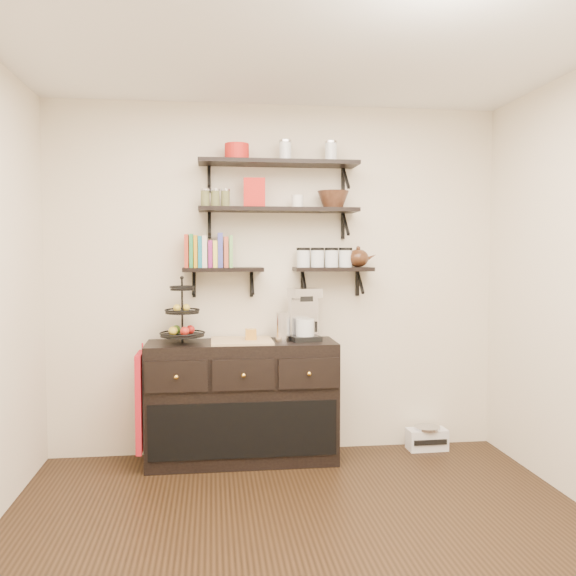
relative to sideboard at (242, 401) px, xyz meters
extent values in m
plane|color=black|center=(0.29, -1.51, -0.45)|extent=(3.50, 3.50, 0.00)
cube|color=white|center=(0.29, -1.51, 2.25)|extent=(3.50, 3.50, 0.02)
cube|color=beige|center=(0.29, 0.24, 0.90)|extent=(3.50, 0.02, 2.70)
cube|color=black|center=(0.29, 0.10, 1.78)|extent=(1.20, 0.27, 0.03)
cube|color=black|center=(-0.23, 0.22, 1.67)|extent=(0.02, 0.03, 0.20)
cube|color=black|center=(0.81, 0.22, 1.67)|extent=(0.02, 0.03, 0.20)
cube|color=black|center=(0.29, 0.10, 1.43)|extent=(1.20, 0.27, 0.03)
cube|color=black|center=(-0.23, 0.22, 1.32)|extent=(0.02, 0.03, 0.20)
cube|color=black|center=(0.81, 0.22, 1.32)|extent=(0.02, 0.03, 0.20)
cube|color=black|center=(-0.13, 0.11, 0.98)|extent=(0.60, 0.25, 0.03)
cube|color=black|center=(-0.35, 0.22, 0.87)|extent=(0.02, 0.03, 0.20)
cube|color=black|center=(0.09, 0.22, 0.87)|extent=(0.03, 0.03, 0.20)
cube|color=black|center=(0.71, 0.11, 0.98)|extent=(0.60, 0.25, 0.03)
cube|color=black|center=(0.49, 0.22, 0.87)|extent=(0.03, 0.03, 0.20)
cube|color=black|center=(0.93, 0.22, 0.87)|extent=(0.02, 0.03, 0.20)
cube|color=#B23723|center=(-0.39, 0.12, 1.10)|extent=(0.02, 0.15, 0.20)
cube|color=#26813F|center=(-0.36, 0.12, 1.12)|extent=(0.03, 0.15, 0.24)
cube|color=#C6870D|center=(-0.32, 0.12, 1.10)|extent=(0.04, 0.15, 0.21)
cube|color=#156E8B|center=(-0.28, 0.12, 1.12)|extent=(0.03, 0.15, 0.25)
cube|color=beige|center=(-0.25, 0.12, 1.11)|extent=(0.03, 0.15, 0.22)
cube|color=#861E67|center=(-0.21, 0.12, 1.13)|extent=(0.04, 0.15, 0.26)
cube|color=yellow|center=(-0.17, 0.12, 1.11)|extent=(0.03, 0.15, 0.23)
cube|color=#3D419B|center=(-0.13, 0.12, 1.10)|extent=(0.03, 0.15, 0.20)
cube|color=#B14A33|center=(-0.09, 0.12, 1.12)|extent=(0.04, 0.15, 0.24)
cube|color=#6AAB57|center=(-0.05, 0.12, 1.10)|extent=(0.03, 0.15, 0.21)
cylinder|color=silver|center=(0.48, 0.12, 1.06)|extent=(0.10, 0.10, 0.13)
cylinder|color=silver|center=(0.59, 0.12, 1.06)|extent=(0.10, 0.10, 0.13)
cylinder|color=silver|center=(0.70, 0.12, 1.06)|extent=(0.10, 0.10, 0.13)
cylinder|color=silver|center=(0.81, 0.12, 1.06)|extent=(0.10, 0.10, 0.13)
cube|color=black|center=(0.00, 0.00, 0.00)|extent=(1.40, 0.45, 0.90)
cube|color=tan|center=(0.00, 0.00, 0.46)|extent=(0.45, 0.41, 0.02)
sphere|color=gold|center=(-0.47, -0.25, 0.25)|extent=(0.04, 0.04, 0.04)
sphere|color=gold|center=(0.00, -0.25, 0.25)|extent=(0.04, 0.04, 0.04)
sphere|color=gold|center=(0.47, -0.25, 0.25)|extent=(0.04, 0.04, 0.04)
cylinder|color=black|center=(-0.43, 0.00, 0.68)|extent=(0.02, 0.02, 0.47)
cylinder|color=black|center=(-0.43, 0.00, 0.50)|extent=(0.32, 0.32, 0.01)
cylinder|color=black|center=(-0.43, 0.00, 0.67)|extent=(0.24, 0.24, 0.02)
cylinder|color=black|center=(-0.43, 0.00, 0.84)|extent=(0.17, 0.17, 0.02)
sphere|color=#B21914|center=(-0.38, 0.04, 0.54)|extent=(0.07, 0.07, 0.07)
sphere|color=gold|center=(-0.47, 0.00, 0.71)|extent=(0.06, 0.06, 0.06)
cube|color=#B17829|center=(0.07, 0.00, 0.50)|extent=(0.08, 0.08, 0.08)
cube|color=black|center=(0.47, 0.00, 0.47)|extent=(0.25, 0.23, 0.04)
cube|color=silver|center=(0.47, 0.07, 0.63)|extent=(0.23, 0.12, 0.33)
cube|color=silver|center=(0.47, 0.00, 0.81)|extent=(0.25, 0.23, 0.07)
cylinder|color=silver|center=(0.47, -0.02, 0.55)|extent=(0.16, 0.16, 0.13)
cylinder|color=silver|center=(0.31, -0.02, 0.56)|extent=(0.11, 0.11, 0.22)
cube|color=red|center=(-0.73, -0.10, 0.05)|extent=(0.04, 0.30, 0.70)
cube|color=silver|center=(1.47, 0.09, -0.37)|extent=(0.31, 0.16, 0.16)
cylinder|color=silver|center=(1.47, 0.09, -0.28)|extent=(0.21, 0.21, 0.02)
cube|color=black|center=(1.47, 0.00, -0.37)|extent=(0.27, 0.02, 0.04)
cube|color=red|center=(0.11, 0.10, 1.56)|extent=(0.16, 0.07, 0.22)
cylinder|color=white|center=(0.43, 0.10, 1.50)|extent=(0.09, 0.09, 0.10)
cylinder|color=red|center=(-0.02, 0.10, 1.86)|extent=(0.18, 0.18, 0.12)
camera|label=1|loc=(-0.21, -4.49, 1.11)|focal=38.00mm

